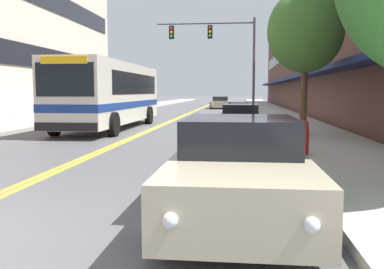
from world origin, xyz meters
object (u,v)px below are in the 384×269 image
(car_white_parked_left_far, at_px, (123,108))
(fire_hydrant, at_px, (304,137))
(car_champagne_parked_right_foreground, at_px, (240,169))
(car_navy_parked_right_mid, at_px, (240,119))
(car_beige_moving_lead, at_px, (220,103))
(traffic_signal_mast, at_px, (221,47))
(street_tree_right_mid, at_px, (305,31))
(car_silver_parked_left_near, at_px, (142,105))
(city_bus, at_px, (111,92))

(car_white_parked_left_far, bearing_deg, fire_hydrant, -61.87)
(car_champagne_parked_right_foreground, bearing_deg, car_navy_parked_right_mid, 89.90)
(car_white_parked_left_far, bearing_deg, car_beige_moving_lead, 67.58)
(traffic_signal_mast, relative_size, street_tree_right_mid, 1.28)
(car_silver_parked_left_near, distance_m, street_tree_right_mid, 23.32)
(traffic_signal_mast, bearing_deg, car_beige_moving_lead, 92.63)
(traffic_signal_mast, bearing_deg, fire_hydrant, -80.96)
(car_champagne_parked_right_foreground, xyz_separation_m, fire_hydrant, (1.70, 5.16, -0.05))
(car_navy_parked_right_mid, xyz_separation_m, fire_hydrant, (1.67, -8.03, 0.03))
(car_silver_parked_left_near, distance_m, car_white_parked_left_far, 6.09)
(city_bus, xyz_separation_m, fire_hydrant, (8.10, -9.29, -1.17))
(car_white_parked_left_far, relative_size, fire_hydrant, 4.79)
(car_navy_parked_right_mid, xyz_separation_m, traffic_signal_mast, (-1.39, 11.26, 4.42))
(car_silver_parked_left_near, distance_m, fire_hydrant, 27.33)
(street_tree_right_mid, height_order, fire_hydrant, street_tree_right_mid)
(car_champagne_parked_right_foreground, bearing_deg, fire_hydrant, 71.80)
(car_silver_parked_left_near, distance_m, car_beige_moving_lead, 11.62)
(city_bus, bearing_deg, fire_hydrant, -48.93)
(city_bus, relative_size, car_champagne_parked_right_foreground, 2.33)
(car_beige_moving_lead, bearing_deg, city_bus, -99.52)
(car_beige_moving_lead, bearing_deg, car_white_parked_left_far, -112.42)
(car_white_parked_left_far, distance_m, car_champagne_parked_right_foreground, 25.87)
(car_white_parked_left_far, xyz_separation_m, traffic_signal_mast, (7.22, 0.05, 4.38))
(car_champagne_parked_right_foreground, height_order, car_beige_moving_lead, car_champagne_parked_right_foreground)
(car_white_parked_left_far, height_order, fire_hydrant, car_white_parked_left_far)
(car_silver_parked_left_near, bearing_deg, car_navy_parked_right_mid, -63.61)
(car_silver_parked_left_near, relative_size, car_white_parked_left_far, 0.97)
(car_beige_moving_lead, height_order, traffic_signal_mast, traffic_signal_mast)
(city_bus, bearing_deg, street_tree_right_mid, -25.81)
(car_white_parked_left_far, bearing_deg, traffic_signal_mast, 0.41)
(car_silver_parked_left_near, height_order, car_champagne_parked_right_foreground, car_champagne_parked_right_foreground)
(car_beige_moving_lead, bearing_deg, car_champagne_parked_right_foreground, -87.02)
(car_white_parked_left_far, xyz_separation_m, car_champagne_parked_right_foreground, (8.59, -24.40, 0.04))
(city_bus, height_order, fire_hydrant, city_bus)
(fire_hydrant, bearing_deg, car_navy_parked_right_mid, 101.77)
(traffic_signal_mast, xyz_separation_m, fire_hydrant, (3.07, -19.29, -4.39))
(car_beige_moving_lead, bearing_deg, car_navy_parked_right_mid, -85.51)
(car_silver_parked_left_near, distance_m, traffic_signal_mast, 10.37)
(car_white_parked_left_far, height_order, car_beige_moving_lead, car_white_parked_left_far)
(city_bus, height_order, car_champagne_parked_right_foreground, city_bus)
(street_tree_right_mid, distance_m, fire_hydrant, 6.14)
(car_white_parked_left_far, distance_m, car_navy_parked_right_mid, 14.14)
(car_beige_moving_lead, distance_m, traffic_signal_mast, 16.32)
(city_bus, xyz_separation_m, car_champagne_parked_right_foreground, (6.40, -14.45, -1.13))
(car_white_parked_left_far, relative_size, car_beige_moving_lead, 1.00)
(car_white_parked_left_far, bearing_deg, car_navy_parked_right_mid, -52.46)
(car_silver_parked_left_near, height_order, fire_hydrant, car_silver_parked_left_near)
(city_bus, relative_size, car_navy_parked_right_mid, 2.29)
(car_beige_moving_lead, height_order, street_tree_right_mid, street_tree_right_mid)
(car_champagne_parked_right_foreground, distance_m, traffic_signal_mast, 24.87)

